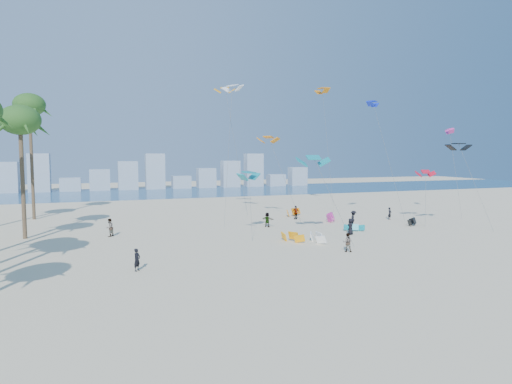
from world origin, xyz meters
name	(u,v)px	position (x,y,z in m)	size (l,w,h in m)	color
ground	(298,285)	(0.00, 0.00, 0.00)	(220.00, 220.00, 0.00)	beige
ocean	(155,193)	(0.00, 72.00, 0.01)	(220.00, 220.00, 0.00)	navy
kitesurfer_near	(137,260)	(-9.17, 6.91, 0.80)	(0.58, 0.38, 1.59)	black
kitesurfer_mid	(347,242)	(8.01, 7.25, 0.80)	(0.77, 0.60, 1.59)	gray
kitesurfers_far	(285,220)	(7.99, 20.20, 0.87)	(34.40, 12.75, 1.84)	black
grounded_kites	(329,223)	(13.04, 19.27, 0.44)	(19.43, 19.55, 0.97)	#FD9F0D
flying_kites	(321,124)	(13.80, 22.89, 11.81)	(32.67, 27.82, 18.55)	#0D8C9C
distant_skyline	(144,176)	(-1.19, 82.00, 3.09)	(85.00, 3.00, 8.40)	#9EADBF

